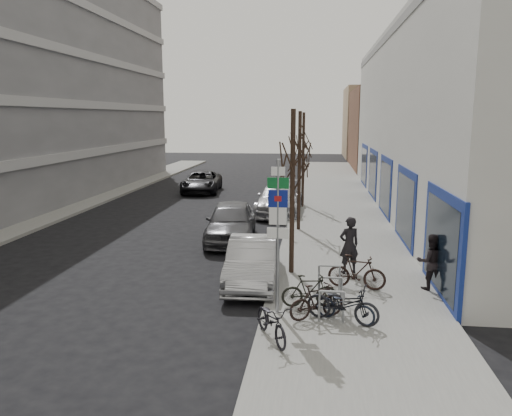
% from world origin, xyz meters
% --- Properties ---
extents(ground, '(120.00, 120.00, 0.00)m').
position_xyz_m(ground, '(0.00, 0.00, 0.00)').
color(ground, black).
rests_on(ground, ground).
extents(sidewalk_east, '(5.00, 70.00, 0.15)m').
position_xyz_m(sidewalk_east, '(4.50, 10.00, 0.07)').
color(sidewalk_east, slate).
rests_on(sidewalk_east, ground).
extents(sidewalk_west, '(3.00, 70.00, 0.15)m').
position_xyz_m(sidewalk_west, '(-11.00, 10.00, 0.07)').
color(sidewalk_west, slate).
rests_on(sidewalk_west, ground).
extents(brick_building_far, '(12.00, 14.00, 8.00)m').
position_xyz_m(brick_building_far, '(13.00, 40.00, 4.00)').
color(brick_building_far, brown).
rests_on(brick_building_far, ground).
extents(tan_building_far, '(13.00, 12.00, 9.00)m').
position_xyz_m(tan_building_far, '(13.50, 55.00, 4.50)').
color(tan_building_far, '#937A5B').
rests_on(tan_building_far, ground).
extents(highway_sign_pole, '(0.55, 0.10, 4.20)m').
position_xyz_m(highway_sign_pole, '(2.40, -0.01, 2.46)').
color(highway_sign_pole, gray).
rests_on(highway_sign_pole, ground).
extents(bike_rack, '(0.66, 2.26, 0.83)m').
position_xyz_m(bike_rack, '(3.80, 0.60, 0.66)').
color(bike_rack, gray).
rests_on(bike_rack, sidewalk_east).
extents(tree_near, '(1.80, 1.80, 5.50)m').
position_xyz_m(tree_near, '(2.60, 3.50, 4.10)').
color(tree_near, black).
rests_on(tree_near, ground).
extents(tree_mid, '(1.80, 1.80, 5.50)m').
position_xyz_m(tree_mid, '(2.60, 10.00, 4.10)').
color(tree_mid, black).
rests_on(tree_mid, ground).
extents(tree_far, '(1.80, 1.80, 5.50)m').
position_xyz_m(tree_far, '(2.60, 16.50, 4.10)').
color(tree_far, black).
rests_on(tree_far, ground).
extents(meter_front, '(0.10, 0.08, 1.27)m').
position_xyz_m(meter_front, '(2.15, 3.00, 0.92)').
color(meter_front, gray).
rests_on(meter_front, sidewalk_east).
extents(meter_mid, '(0.10, 0.08, 1.27)m').
position_xyz_m(meter_mid, '(2.15, 8.50, 0.92)').
color(meter_mid, gray).
rests_on(meter_mid, sidewalk_east).
extents(meter_back, '(0.10, 0.08, 1.27)m').
position_xyz_m(meter_back, '(2.15, 14.00, 0.92)').
color(meter_back, gray).
rests_on(meter_back, sidewalk_east).
extents(bike_near_left, '(1.24, 1.77, 1.05)m').
position_xyz_m(bike_near_left, '(2.40, -1.69, 0.67)').
color(bike_near_left, black).
rests_on(bike_near_left, sidewalk_east).
extents(bike_near_right, '(1.60, 1.15, 0.95)m').
position_xyz_m(bike_near_right, '(3.44, -0.34, 0.62)').
color(bike_near_right, black).
rests_on(bike_near_right, sidewalk_east).
extents(bike_mid_curb, '(1.65, 1.12, 0.97)m').
position_xyz_m(bike_mid_curb, '(4.15, -0.43, 0.64)').
color(bike_mid_curb, black).
rests_on(bike_mid_curb, sidewalk_east).
extents(bike_mid_inner, '(1.58, 0.67, 0.93)m').
position_xyz_m(bike_mid_inner, '(3.24, 0.44, 0.61)').
color(bike_mid_inner, black).
rests_on(bike_mid_inner, sidewalk_east).
extents(bike_far_curb, '(1.97, 1.17, 1.15)m').
position_xyz_m(bike_far_curb, '(4.08, -0.48, 0.73)').
color(bike_far_curb, black).
rests_on(bike_far_curb, sidewalk_east).
extents(bike_far_inner, '(1.82, 0.88, 1.06)m').
position_xyz_m(bike_far_inner, '(4.63, 2.09, 0.68)').
color(bike_far_inner, black).
rests_on(bike_far_inner, sidewalk_east).
extents(parked_car_front, '(1.74, 4.43, 1.44)m').
position_xyz_m(parked_car_front, '(1.40, 2.65, 0.72)').
color(parked_car_front, '#A5A6AB').
rests_on(parked_car_front, ground).
extents(parked_car_mid, '(2.42, 5.12, 1.69)m').
position_xyz_m(parked_car_mid, '(-0.20, 7.99, 0.85)').
color(parked_car_mid, '#4E4E53').
rests_on(parked_car_mid, ground).
extents(parked_car_back, '(2.41, 5.72, 1.65)m').
position_xyz_m(parked_car_back, '(1.40, 14.47, 0.82)').
color(parked_car_back, '#B8B8BD').
rests_on(parked_car_back, ground).
extents(lane_car, '(2.87, 5.49, 1.48)m').
position_xyz_m(lane_car, '(-4.64, 21.69, 0.74)').
color(lane_car, black).
rests_on(lane_car, ground).
extents(pedestrian_near, '(0.81, 0.68, 1.90)m').
position_xyz_m(pedestrian_near, '(4.48, 3.63, 1.10)').
color(pedestrian_near, black).
rests_on(pedestrian_near, sidewalk_east).
extents(pedestrian_far, '(0.66, 0.48, 1.71)m').
position_xyz_m(pedestrian_far, '(6.80, 2.34, 1.01)').
color(pedestrian_far, black).
rests_on(pedestrian_far, sidewalk_east).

